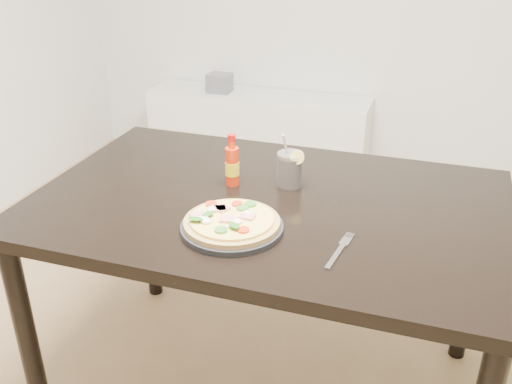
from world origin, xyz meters
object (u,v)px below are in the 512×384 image
(cola_cup, at_px, (290,170))
(fork, at_px, (340,249))
(plate, at_px, (232,227))
(hot_sauce_bottle, at_px, (232,165))
(dining_table, at_px, (268,224))
(pizza, at_px, (231,221))
(media_console, at_px, (258,132))

(cola_cup, height_order, fork, cola_cup)
(plate, relative_size, fork, 1.47)
(hot_sauce_bottle, distance_m, cola_cup, 0.18)
(plate, bearing_deg, dining_table, 79.20)
(dining_table, bearing_deg, cola_cup, 74.28)
(dining_table, height_order, pizza, pizza)
(dining_table, distance_m, hot_sauce_bottle, 0.21)
(cola_cup, relative_size, media_console, 0.12)
(plate, xyz_separation_m, media_console, (-0.59, 2.05, -0.51))
(cola_cup, bearing_deg, dining_table, -105.72)
(cola_cup, bearing_deg, plate, -102.60)
(fork, bearing_deg, plate, -173.79)
(pizza, height_order, fork, pizza)
(media_console, bearing_deg, hot_sauce_bottle, -74.41)
(dining_table, relative_size, pizza, 5.39)
(fork, relative_size, media_console, 0.13)
(hot_sauce_bottle, bearing_deg, cola_cup, 17.24)
(plate, bearing_deg, cola_cup, 77.40)
(dining_table, distance_m, pizza, 0.24)
(hot_sauce_bottle, height_order, fork, hot_sauce_bottle)
(dining_table, distance_m, media_console, 1.99)
(pizza, bearing_deg, hot_sauce_bottle, 109.78)
(pizza, xyz_separation_m, hot_sauce_bottle, (-0.10, 0.27, 0.04))
(pizza, xyz_separation_m, fork, (0.30, -0.01, -0.02))
(pizza, height_order, cola_cup, cola_cup)
(hot_sauce_bottle, height_order, cola_cup, cola_cup)
(pizza, bearing_deg, fork, -1.78)
(plate, distance_m, cola_cup, 0.33)
(plate, bearing_deg, fork, -1.74)
(pizza, distance_m, media_console, 2.20)
(cola_cup, xyz_separation_m, fork, (0.22, -0.33, -0.05))
(cola_cup, bearing_deg, fork, -56.02)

